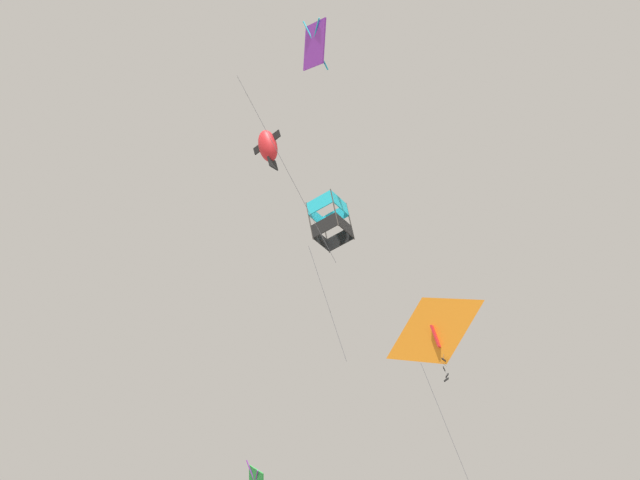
# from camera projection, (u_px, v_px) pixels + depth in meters

# --- Properties ---
(kite_delta_highest) EXTENTS (1.87, 2.56, 5.74)m
(kite_delta_highest) POSITION_uv_depth(u_px,v_px,m) (435.00, 332.00, 26.97)
(kite_delta_highest) COLOR orange
(kite_fish_near_right) EXTENTS (1.12, 1.03, 1.63)m
(kite_fish_near_right) POSITION_uv_depth(u_px,v_px,m) (268.00, 146.00, 28.79)
(kite_fish_near_right) COLOR red
(kite_diamond_near_left) EXTENTS (4.19, 3.13, 8.45)m
(kite_diamond_near_left) POSITION_uv_depth(u_px,v_px,m) (314.00, 46.00, 29.80)
(kite_diamond_near_left) COLOR purple
(kite_box_mid_left) EXTENTS (1.80, 1.46, 5.96)m
(kite_box_mid_left) POSITION_uv_depth(u_px,v_px,m) (330.00, 221.00, 28.34)
(kite_box_mid_left) COLOR #1EB2C6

